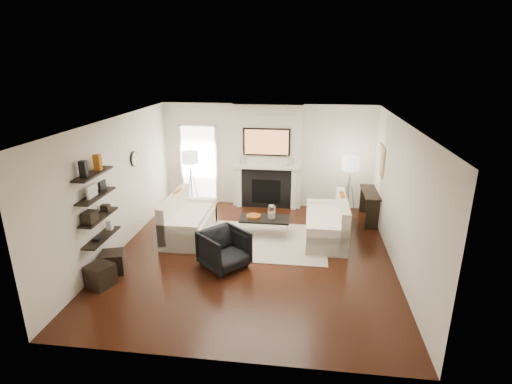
# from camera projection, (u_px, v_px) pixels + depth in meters

# --- Properties ---
(room_envelope) EXTENTS (6.00, 6.00, 6.00)m
(room_envelope) POSITION_uv_depth(u_px,v_px,m) (252.00, 192.00, 7.65)
(room_envelope) COLOR black
(room_envelope) RESTS_ON ground
(chimney_breast) EXTENTS (1.80, 0.25, 2.70)m
(chimney_breast) POSITION_uv_depth(u_px,v_px,m) (267.00, 157.00, 10.35)
(chimney_breast) COLOR silver
(chimney_breast) RESTS_ON floor
(fireplace_surround) EXTENTS (1.30, 0.02, 1.04)m
(fireplace_surround) POSITION_uv_depth(u_px,v_px,m) (266.00, 189.00, 10.49)
(fireplace_surround) COLOR black
(fireplace_surround) RESTS_ON floor
(firebox) EXTENTS (0.75, 0.02, 0.65)m
(firebox) POSITION_uv_depth(u_px,v_px,m) (266.00, 192.00, 10.51)
(firebox) COLOR black
(firebox) RESTS_ON floor
(mantel_pilaster_l) EXTENTS (0.12, 0.08, 1.10)m
(mantel_pilaster_l) POSITION_uv_depth(u_px,v_px,m) (239.00, 187.00, 10.54)
(mantel_pilaster_l) COLOR white
(mantel_pilaster_l) RESTS_ON floor
(mantel_pilaster_r) EXTENTS (0.12, 0.08, 1.10)m
(mantel_pilaster_r) POSITION_uv_depth(u_px,v_px,m) (294.00, 189.00, 10.37)
(mantel_pilaster_r) COLOR white
(mantel_pilaster_r) RESTS_ON floor
(mantel_shelf) EXTENTS (1.70, 0.18, 0.07)m
(mantel_shelf) POSITION_uv_depth(u_px,v_px,m) (266.00, 167.00, 10.25)
(mantel_shelf) COLOR white
(mantel_shelf) RESTS_ON chimney_breast
(tv_body) EXTENTS (1.20, 0.06, 0.70)m
(tv_body) POSITION_uv_depth(u_px,v_px,m) (267.00, 142.00, 10.07)
(tv_body) COLOR black
(tv_body) RESTS_ON chimney_breast
(tv_screen) EXTENTS (1.10, 0.00, 0.62)m
(tv_screen) POSITION_uv_depth(u_px,v_px,m) (266.00, 142.00, 10.04)
(tv_screen) COLOR #BF723F
(tv_screen) RESTS_ON tv_body
(candlestick_l_tall) EXTENTS (0.04, 0.04, 0.30)m
(candlestick_l_tall) POSITION_uv_depth(u_px,v_px,m) (245.00, 160.00, 10.27)
(candlestick_l_tall) COLOR silver
(candlestick_l_tall) RESTS_ON mantel_shelf
(candlestick_l_short) EXTENTS (0.04, 0.04, 0.24)m
(candlestick_l_short) POSITION_uv_depth(u_px,v_px,m) (240.00, 161.00, 10.29)
(candlestick_l_short) COLOR silver
(candlestick_l_short) RESTS_ON mantel_shelf
(candlestick_r_tall) EXTENTS (0.04, 0.04, 0.30)m
(candlestick_r_tall) POSITION_uv_depth(u_px,v_px,m) (288.00, 161.00, 10.14)
(candlestick_r_tall) COLOR silver
(candlestick_r_tall) RESTS_ON mantel_shelf
(candlestick_r_short) EXTENTS (0.04, 0.04, 0.24)m
(candlestick_r_short) POSITION_uv_depth(u_px,v_px,m) (293.00, 162.00, 10.13)
(candlestick_r_short) COLOR silver
(candlestick_r_short) RESTS_ON mantel_shelf
(hallway_panel) EXTENTS (0.90, 0.02, 2.10)m
(hallway_panel) POSITION_uv_depth(u_px,v_px,m) (199.00, 165.00, 10.77)
(hallway_panel) COLOR white
(hallway_panel) RESTS_ON floor
(door_trim_l) EXTENTS (0.06, 0.06, 2.16)m
(door_trim_l) POSITION_uv_depth(u_px,v_px,m) (182.00, 165.00, 10.81)
(door_trim_l) COLOR white
(door_trim_l) RESTS_ON floor
(door_trim_r) EXTENTS (0.06, 0.06, 2.16)m
(door_trim_r) POSITION_uv_depth(u_px,v_px,m) (216.00, 166.00, 10.69)
(door_trim_r) COLOR white
(door_trim_r) RESTS_ON floor
(door_trim_top) EXTENTS (1.02, 0.06, 0.06)m
(door_trim_top) POSITION_uv_depth(u_px,v_px,m) (197.00, 125.00, 10.41)
(door_trim_top) COLOR white
(door_trim_top) RESTS_ON wall_back
(rug) EXTENTS (2.60, 2.00, 0.01)m
(rug) POSITION_uv_depth(u_px,v_px,m) (266.00, 241.00, 8.69)
(rug) COLOR #B6A495
(rug) RESTS_ON floor
(loveseat_left_base) EXTENTS (0.85, 1.80, 0.42)m
(loveseat_left_base) POSITION_uv_depth(u_px,v_px,m) (190.00, 226.00, 8.94)
(loveseat_left_base) COLOR white
(loveseat_left_base) RESTS_ON floor
(loveseat_left_back) EXTENTS (0.18, 1.80, 0.80)m
(loveseat_left_back) POSITION_uv_depth(u_px,v_px,m) (174.00, 213.00, 8.88)
(loveseat_left_back) COLOR white
(loveseat_left_back) RESTS_ON floor
(loveseat_left_arm_n) EXTENTS (0.85, 0.18, 0.60)m
(loveseat_left_arm_n) POSITION_uv_depth(u_px,v_px,m) (178.00, 238.00, 8.15)
(loveseat_left_arm_n) COLOR white
(loveseat_left_arm_n) RESTS_ON floor
(loveseat_left_arm_s) EXTENTS (0.85, 0.18, 0.60)m
(loveseat_left_arm_s) POSITION_uv_depth(u_px,v_px,m) (199.00, 210.00, 9.67)
(loveseat_left_arm_s) COLOR white
(loveseat_left_arm_s) RESTS_ON floor
(loveseat_left_cushion) EXTENTS (0.63, 1.44, 0.10)m
(loveseat_left_cushion) POSITION_uv_depth(u_px,v_px,m) (191.00, 216.00, 8.85)
(loveseat_left_cushion) COLOR white
(loveseat_left_cushion) RESTS_ON loveseat_left_base
(pillow_left_orange) EXTENTS (0.10, 0.42, 0.42)m
(pillow_left_orange) POSITION_uv_depth(u_px,v_px,m) (178.00, 199.00, 9.09)
(pillow_left_orange) COLOR #A65C14
(pillow_left_orange) RESTS_ON loveseat_left_cushion
(pillow_left_charcoal) EXTENTS (0.10, 0.40, 0.40)m
(pillow_left_charcoal) POSITION_uv_depth(u_px,v_px,m) (169.00, 209.00, 8.53)
(pillow_left_charcoal) COLOR black
(pillow_left_charcoal) RESTS_ON loveseat_left_cushion
(loveseat_right_base) EXTENTS (0.85, 1.80, 0.42)m
(loveseat_right_base) POSITION_uv_depth(u_px,v_px,m) (326.00, 230.00, 8.77)
(loveseat_right_base) COLOR white
(loveseat_right_base) RESTS_ON floor
(loveseat_right_back) EXTENTS (0.18, 1.80, 0.80)m
(loveseat_right_back) POSITION_uv_depth(u_px,v_px,m) (342.00, 217.00, 8.63)
(loveseat_right_back) COLOR white
(loveseat_right_back) RESTS_ON floor
(loveseat_right_arm_n) EXTENTS (0.85, 0.18, 0.60)m
(loveseat_right_arm_n) POSITION_uv_depth(u_px,v_px,m) (327.00, 242.00, 7.98)
(loveseat_right_arm_n) COLOR white
(loveseat_right_arm_n) RESTS_ON floor
(loveseat_right_arm_s) EXTENTS (0.85, 0.18, 0.60)m
(loveseat_right_arm_s) POSITION_uv_depth(u_px,v_px,m) (324.00, 212.00, 9.50)
(loveseat_right_arm_s) COLOR white
(loveseat_right_arm_s) RESTS_ON floor
(loveseat_right_cushion) EXTENTS (0.63, 1.44, 0.10)m
(loveseat_right_cushion) POSITION_uv_depth(u_px,v_px,m) (324.00, 218.00, 8.69)
(loveseat_right_cushion) COLOR white
(loveseat_right_cushion) RESTS_ON loveseat_right_base
(pillow_right_orange) EXTENTS (0.10, 0.42, 0.42)m
(pillow_right_orange) POSITION_uv_depth(u_px,v_px,m) (342.00, 203.00, 8.85)
(pillow_right_orange) COLOR #A65C14
(pillow_right_orange) RESTS_ON loveseat_right_cushion
(pillow_right_charcoal) EXTENTS (0.10, 0.40, 0.40)m
(pillow_right_charcoal) POSITION_uv_depth(u_px,v_px,m) (344.00, 214.00, 8.29)
(pillow_right_charcoal) COLOR black
(pillow_right_charcoal) RESTS_ON loveseat_right_cushion
(coffee_table) EXTENTS (1.10, 0.55, 0.04)m
(coffee_table) POSITION_uv_depth(u_px,v_px,m) (265.00, 219.00, 8.86)
(coffee_table) COLOR black
(coffee_table) RESTS_ON floor
(coffee_leg_nw) EXTENTS (0.02, 0.02, 0.38)m
(coffee_leg_nw) POSITION_uv_depth(u_px,v_px,m) (241.00, 230.00, 8.78)
(coffee_leg_nw) COLOR silver
(coffee_leg_nw) RESTS_ON floor
(coffee_leg_ne) EXTENTS (0.02, 0.02, 0.38)m
(coffee_leg_ne) POSITION_uv_depth(u_px,v_px,m) (287.00, 233.00, 8.66)
(coffee_leg_ne) COLOR silver
(coffee_leg_ne) RESTS_ON floor
(coffee_leg_sw) EXTENTS (0.02, 0.02, 0.38)m
(coffee_leg_sw) POSITION_uv_depth(u_px,v_px,m) (244.00, 223.00, 9.19)
(coffee_leg_sw) COLOR silver
(coffee_leg_sw) RESTS_ON floor
(coffee_leg_se) EXTENTS (0.02, 0.02, 0.38)m
(coffee_leg_se) POSITION_uv_depth(u_px,v_px,m) (288.00, 225.00, 9.08)
(coffee_leg_se) COLOR silver
(coffee_leg_se) RESTS_ON floor
(hurricane_glass) EXTENTS (0.17, 0.17, 0.30)m
(hurricane_glass) POSITION_uv_depth(u_px,v_px,m) (272.00, 212.00, 8.79)
(hurricane_glass) COLOR white
(hurricane_glass) RESTS_ON coffee_table
(hurricane_candle) EXTENTS (0.11, 0.11, 0.16)m
(hurricane_candle) POSITION_uv_depth(u_px,v_px,m) (272.00, 215.00, 8.81)
(hurricane_candle) COLOR white
(hurricane_candle) RESTS_ON coffee_table
(copper_bowl) EXTENTS (0.32, 0.32, 0.05)m
(copper_bowl) POSITION_uv_depth(u_px,v_px,m) (254.00, 216.00, 8.88)
(copper_bowl) COLOR #AC641C
(copper_bowl) RESTS_ON coffee_table
(armchair) EXTENTS (1.06, 1.06, 0.80)m
(armchair) POSITION_uv_depth(u_px,v_px,m) (224.00, 247.00, 7.52)
(armchair) COLOR black
(armchair) RESTS_ON floor
(lamp_left_post) EXTENTS (0.02, 0.02, 1.20)m
(lamp_left_post) POSITION_uv_depth(u_px,v_px,m) (192.00, 190.00, 10.17)
(lamp_left_post) COLOR silver
(lamp_left_post) RESTS_ON floor
(lamp_left_shade) EXTENTS (0.40, 0.40, 0.30)m
(lamp_left_shade) POSITION_uv_depth(u_px,v_px,m) (190.00, 157.00, 9.90)
(lamp_left_shade) COLOR white
(lamp_left_shade) RESTS_ON lamp_left_post
(lamp_left_leg_a) EXTENTS (0.25, 0.02, 1.23)m
(lamp_left_leg_a) POSITION_uv_depth(u_px,v_px,m) (196.00, 190.00, 10.15)
(lamp_left_leg_a) COLOR silver
(lamp_left_leg_a) RESTS_ON floor
(lamp_left_leg_b) EXTENTS (0.14, 0.22, 1.23)m
(lamp_left_leg_b) POSITION_uv_depth(u_px,v_px,m) (191.00, 189.00, 10.26)
(lamp_left_leg_b) COLOR silver
(lamp_left_leg_b) RESTS_ON floor
(lamp_left_leg_c) EXTENTS (0.14, 0.22, 1.23)m
(lamp_left_leg_c) POSITION_uv_depth(u_px,v_px,m) (189.00, 191.00, 10.08)
(lamp_left_leg_c) COLOR silver
(lamp_left_leg_c) RESTS_ON floor
(lamp_right_post) EXTENTS (0.02, 0.02, 1.20)m
(lamp_right_post) POSITION_uv_depth(u_px,v_px,m) (348.00, 198.00, 9.60)
(lamp_right_post) COLOR silver
(lamp_right_post) RESTS_ON floor
(lamp_right_shade) EXTENTS (0.40, 0.40, 0.30)m
(lamp_right_shade) POSITION_uv_depth(u_px,v_px,m) (351.00, 163.00, 9.33)
(lamp_right_shade) COLOR white
(lamp_right_shade) RESTS_ON lamp_right_post
(lamp_right_leg_a) EXTENTS (0.25, 0.02, 1.23)m
(lamp_right_leg_a) POSITION_uv_depth(u_px,v_px,m) (353.00, 198.00, 9.59)
(lamp_right_leg_a) COLOR silver
(lamp_right_leg_a) RESTS_ON floor
(lamp_right_leg_b) EXTENTS (0.14, 0.22, 1.23)m
(lamp_right_leg_b) POSITION_uv_depth(u_px,v_px,m) (345.00, 196.00, 9.70)
(lamp_right_leg_b) COLOR silver
(lamp_right_leg_b) RESTS_ON floor
(lamp_right_leg_c) EXTENTS (0.14, 0.22, 1.23)m
(lamp_right_leg_c) POSITION_uv_depth(u_px,v_px,m) (346.00, 199.00, 9.52)
(lamp_right_leg_c) COLOR silver
(lamp_right_leg_c) RESTS_ON floor
(console_top) EXTENTS (0.35, 1.20, 0.04)m
(console_top) POSITION_uv_depth(u_px,v_px,m) (370.00, 192.00, 9.57)
(console_top) COLOR black
(console_top) RESTS_ON floor
(console_leg_n) EXTENTS (0.30, 0.04, 0.71)m
(console_leg_n) POSITION_uv_depth(u_px,v_px,m) (372.00, 215.00, 9.18)
(console_leg_n) COLOR black
(console_leg_n) RESTS_ON floor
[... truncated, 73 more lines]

